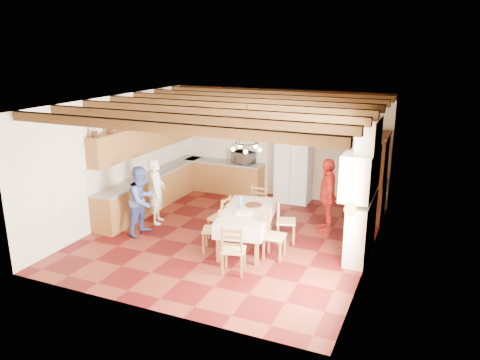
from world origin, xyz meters
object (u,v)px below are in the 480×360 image
chair_right_near (275,235)px  person_woman_blue (142,200)px  person_man (157,191)px  microwave (243,158)px  dining_table (246,214)px  refrigerator (294,169)px  chair_end_near (234,249)px  hutch (376,177)px  person_woman_red (327,195)px  chair_left_near (213,229)px  chair_end_far (256,207)px  chair_right_far (286,220)px  chair_left_far (220,217)px

chair_right_near → person_woman_blue: 3.16m
person_man → microwave: bearing=-40.0°
dining_table → person_man: size_ratio=1.28×
refrigerator → microwave: refrigerator is taller
refrigerator → dining_table: (-0.03, -3.30, -0.17)m
refrigerator → chair_end_near: size_ratio=1.89×
hutch → person_woman_red: 1.54m
dining_table → refrigerator: bearing=89.5°
chair_left_near → person_woman_blue: person_woman_blue is taller
hutch → chair_end_far: bearing=-146.8°
refrigerator → person_woman_red: (1.32, -1.79, -0.05)m
refrigerator → chair_right_far: (0.66, -2.71, -0.43)m
dining_table → chair_end_far: size_ratio=2.10×
chair_end_far → chair_left_near: bearing=-99.5°
chair_right_near → chair_right_far: same height
chair_left_far → person_woman_blue: 1.78m
chair_left_near → microwave: microwave is taller
refrigerator → chair_right_near: bearing=-79.3°
dining_table → chair_left_near: 0.77m
chair_right_far → microwave: bearing=22.1°
chair_left_far → chair_right_far: (1.42, 0.39, 0.00)m
dining_table → chair_right_far: (0.69, 0.59, -0.25)m
hutch → chair_left_far: 3.95m
chair_left_near → chair_left_far: 0.69m
hutch → chair_right_near: 3.44m
hutch → chair_left_near: bearing=-131.5°
refrigerator → person_woman_blue: bearing=-124.7°
chair_left_near → person_man: 2.14m
refrigerator → microwave: 1.50m
person_woman_red → dining_table: bearing=-61.9°
chair_right_far → person_woman_red: (0.66, 0.92, 0.38)m
chair_right_far → person_man: (-3.17, -0.17, 0.31)m
chair_left_near → chair_left_far: (-0.17, 0.67, 0.00)m
refrigerator → person_man: size_ratio=1.15×
refrigerator → dining_table: 3.30m
refrigerator → hutch: bearing=-14.1°
dining_table → microwave: (-1.47, 3.29, 0.33)m
chair_left_far → chair_right_far: bearing=108.7°
chair_end_far → person_woman_red: bearing=16.8°
chair_right_near → chair_end_near: (-0.50, -0.90, 0.00)m
chair_left_far → person_woman_blue: (-1.69, -0.47, 0.31)m
refrigerator → chair_left_near: refrigerator is taller
hutch → chair_left_far: bearing=-139.8°
dining_table → chair_left_far: 0.80m
chair_right_far → person_man: bearing=76.5°
refrigerator → chair_right_near: refrigerator is taller
chair_right_near → chair_left_near: bearing=94.4°
chair_left_near → microwave: (-0.91, 3.75, 0.59)m
chair_end_near → microwave: microwave is taller
chair_right_near → person_man: 3.31m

